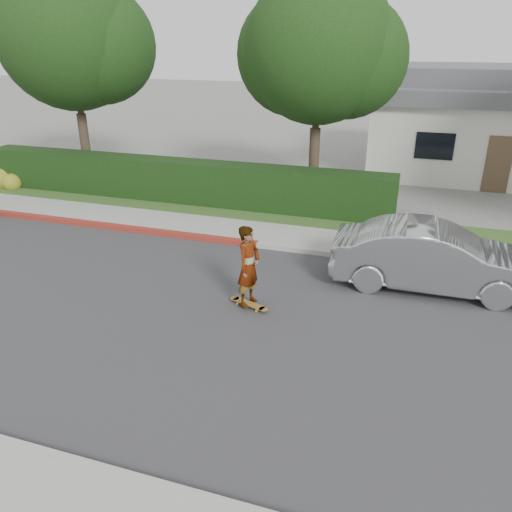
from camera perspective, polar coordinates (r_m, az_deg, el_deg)
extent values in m
plane|color=slate|center=(10.86, -11.64, -6.26)|extent=(120.00, 120.00, 0.00)
cube|color=#2D2D30|center=(10.86, -11.64, -6.24)|extent=(60.00, 8.00, 0.01)
cube|color=#9E9E99|center=(8.22, -26.31, -18.99)|extent=(60.00, 0.20, 0.15)
cube|color=#9E9E99|center=(14.15, -3.70, 1.79)|extent=(60.00, 0.20, 0.15)
cube|color=maroon|center=(16.57, -20.05, 3.68)|extent=(12.00, 0.21, 0.15)
cube|color=gray|center=(14.94, -2.44, 2.96)|extent=(60.00, 1.60, 0.12)
cube|color=#2D4C1E|center=(16.36, -0.49, 4.80)|extent=(60.00, 1.60, 0.10)
cube|color=black|center=(17.82, -9.17, 8.42)|extent=(15.00, 1.00, 1.50)
sphere|color=#2D4C19|center=(21.79, -26.94, 7.86)|extent=(0.90, 0.90, 0.90)
sphere|color=#2D4C19|center=(21.26, -26.10, 7.52)|extent=(0.70, 0.70, 0.70)
cylinder|color=#33261C|center=(21.10, -18.87, 11.50)|extent=(0.36, 0.36, 2.70)
cylinder|color=#33261C|center=(20.82, -19.62, 16.94)|extent=(0.24, 0.24, 2.25)
sphere|color=black|center=(20.73, -20.44, 22.47)|extent=(5.20, 5.20, 5.20)
sphere|color=black|center=(21.53, -21.49, 21.78)|extent=(4.42, 4.42, 4.42)
sphere|color=black|center=(20.45, -17.62, 21.97)|extent=(4.16, 4.16, 4.16)
cylinder|color=#33261C|center=(17.90, 6.61, 10.32)|extent=(0.36, 0.36, 2.52)
cylinder|color=#33261C|center=(17.57, 6.91, 16.33)|extent=(0.24, 0.24, 2.10)
sphere|color=black|center=(17.44, 7.23, 22.50)|extent=(4.80, 4.80, 4.80)
sphere|color=black|center=(18.00, 4.78, 21.98)|extent=(4.08, 4.08, 4.08)
sphere|color=black|center=(17.59, 10.47, 21.34)|extent=(3.84, 3.84, 3.84)
cube|color=beige|center=(24.59, 25.59, 12.41)|extent=(10.00, 8.00, 3.00)
cube|color=#4C4C51|center=(24.37, 26.35, 16.53)|extent=(10.60, 8.60, 0.60)
cube|color=#4C4C51|center=(24.33, 26.61, 17.92)|extent=(8.40, 6.40, 0.80)
cube|color=black|center=(20.42, 19.73, 11.74)|extent=(1.40, 0.06, 1.00)
cube|color=brown|center=(20.72, 25.92, 9.36)|extent=(0.90, 0.06, 2.10)
cylinder|color=gold|center=(10.88, -2.14, -5.46)|extent=(0.06, 0.05, 0.05)
cylinder|color=gold|center=(10.98, -1.66, -5.17)|extent=(0.06, 0.05, 0.05)
cylinder|color=gold|center=(10.60, 0.04, -6.29)|extent=(0.06, 0.05, 0.05)
cylinder|color=gold|center=(10.70, 0.52, -5.98)|extent=(0.06, 0.05, 0.05)
cube|color=silver|center=(10.92, -1.90, -5.15)|extent=(0.09, 0.16, 0.02)
cube|color=silver|center=(10.64, 0.28, -5.96)|extent=(0.09, 0.16, 0.02)
cube|color=brown|center=(10.76, -0.83, -5.46)|extent=(0.80, 0.44, 0.02)
cylinder|color=brown|center=(10.98, -2.43, -4.86)|extent=(0.24, 0.24, 0.02)
cylinder|color=brown|center=(10.56, 0.84, -6.08)|extent=(0.24, 0.24, 0.02)
imported|color=white|center=(10.36, -0.85, -1.17)|extent=(0.56, 0.72, 1.76)
imported|color=#A7A9AE|center=(12.02, 19.70, -0.18)|extent=(4.61, 1.70, 1.51)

